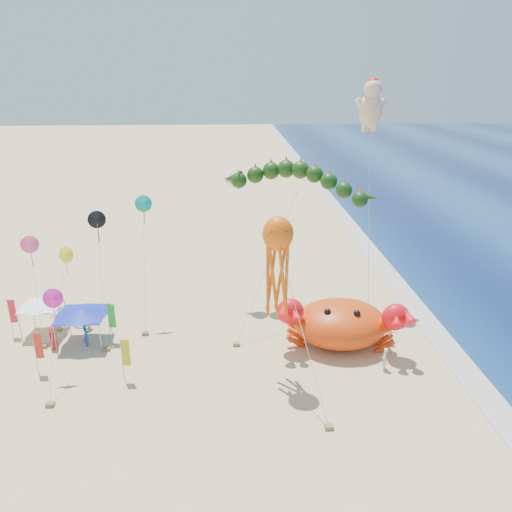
# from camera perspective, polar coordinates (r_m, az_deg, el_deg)

# --- Properties ---
(ground) EXTENTS (320.00, 320.00, 0.00)m
(ground) POSITION_cam_1_polar(r_m,az_deg,el_deg) (37.49, 3.28, -10.37)
(ground) COLOR #D1B784
(ground) RESTS_ON ground
(foam_strip) EXTENTS (320.00, 320.00, 0.00)m
(foam_strip) POSITION_cam_1_polar(r_m,az_deg,el_deg) (40.53, 20.62, -9.24)
(foam_strip) COLOR silver
(foam_strip) RESTS_ON ground
(crab_inflatable) EXTENTS (9.28, 6.76, 4.07)m
(crab_inflatable) POSITION_cam_1_polar(r_m,az_deg,el_deg) (37.51, 9.67, -7.49)
(crab_inflatable) COLOR red
(crab_inflatable) RESTS_ON ground
(dragon_kite) EXTENTS (12.23, 9.80, 12.02)m
(dragon_kite) POSITION_cam_1_polar(r_m,az_deg,el_deg) (39.96, 4.55, 8.09)
(dragon_kite) COLOR #13330E
(dragon_kite) RESTS_ON ground
(cherub_kite) EXTENTS (1.89, 6.44, 18.66)m
(cherub_kite) POSITION_cam_1_polar(r_m,az_deg,el_deg) (42.66, 13.06, 16.54)
(cherub_kite) COLOR #FFCB9B
(cherub_kite) RESTS_ON ground
(octopus_kite) EXTENTS (3.73, 6.83, 10.98)m
(octopus_kite) POSITION_cam_1_polar(r_m,az_deg,el_deg) (30.85, 2.49, -0.31)
(octopus_kite) COLOR #ED5F0C
(octopus_kite) RESTS_ON ground
(canopy_blue) EXTENTS (3.75, 3.75, 2.71)m
(canopy_blue) POSITION_cam_1_polar(r_m,az_deg,el_deg) (39.21, -19.32, -6.07)
(canopy_blue) COLOR gray
(canopy_blue) RESTS_ON ground
(canopy_white) EXTENTS (3.11, 3.11, 2.71)m
(canopy_white) POSITION_cam_1_polar(r_m,az_deg,el_deg) (41.72, -23.36, -5.01)
(canopy_white) COLOR gray
(canopy_white) RESTS_ON ground
(feather_flags) EXTENTS (10.23, 6.49, 3.20)m
(feather_flags) POSITION_cam_1_polar(r_m,az_deg,el_deg) (37.69, -20.44, -8.07)
(feather_flags) COLOR gray
(feather_flags) RESTS_ON ground
(beachgoers) EXTENTS (25.29, 9.60, 1.82)m
(beachgoers) POSITION_cam_1_polar(r_m,az_deg,el_deg) (40.15, -17.51, -7.73)
(beachgoers) COLOR red
(beachgoers) RESTS_ON ground
(small_kites) EXTENTS (9.46, 11.49, 10.25)m
(small_kites) POSITION_cam_1_polar(r_m,az_deg,el_deg) (38.61, -19.52, 0.23)
(small_kites) COLOR #0D928D
(small_kites) RESTS_ON ground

